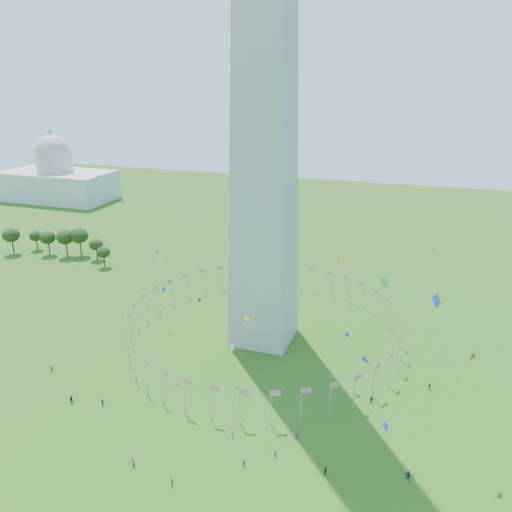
# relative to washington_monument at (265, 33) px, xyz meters

# --- Properties ---
(ground) EXTENTS (600.00, 600.00, 0.00)m
(ground) POSITION_rel_washington_monument_xyz_m (0.00, -50.00, -84.50)
(ground) COLOR #275213
(ground) RESTS_ON ground
(washington_monument) EXTENTS (16.80, 16.80, 169.00)m
(washington_monument) POSITION_rel_washington_monument_xyz_m (0.00, 0.00, 0.00)
(washington_monument) COLOR #B3AF9F
(washington_monument) RESTS_ON ground
(flag_ring) EXTENTS (80.24, 80.24, 9.00)m
(flag_ring) POSITION_rel_washington_monument_xyz_m (-0.00, 0.00, -80.00)
(flag_ring) COLOR silver
(flag_ring) RESTS_ON ground
(capitol_building) EXTENTS (70.00, 35.00, 46.00)m
(capitol_building) POSITION_rel_washington_monument_xyz_m (-180.00, 130.00, -61.50)
(capitol_building) COLOR beige
(capitol_building) RESTS_ON ground
(crowd) EXTENTS (101.52, 71.16, 1.93)m
(crowd) POSITION_rel_washington_monument_xyz_m (11.12, -48.99, -83.60)
(crowd) COLOR #1F2849
(crowd) RESTS_ON ground
(kites_aloft) EXTENTS (106.02, 72.52, 37.76)m
(kites_aloft) POSITION_rel_washington_monument_xyz_m (22.28, -28.17, -62.72)
(kites_aloft) COLOR blue
(kites_aloft) RESTS_ON ground
(tree_line_west) EXTENTS (54.87, 15.50, 12.32)m
(tree_line_west) POSITION_rel_washington_monument_xyz_m (-107.11, 41.16, -79.00)
(tree_line_west) COLOR #2C4517
(tree_line_west) RESTS_ON ground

